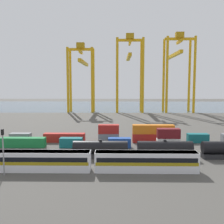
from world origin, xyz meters
TOP-DOWN VIEW (x-y plane):
  - ground_plane at (0.00, 40.00)m, footprint 420.00×420.00m
  - harbour_water at (0.00, 142.90)m, footprint 400.00×110.00m
  - passenger_train at (-15.19, -19.71)m, footprint 40.79×3.14m
  - freight_tank_row at (0.61, -10.33)m, footprint 42.32×2.84m
  - signal_mast at (-31.61, -22.22)m, footprint 0.36×0.60m
  - shipping_container_0 at (-35.90, -0.27)m, footprint 12.10×2.44m
  - shipping_container_1 at (-22.80, -0.27)m, footprint 6.04×2.44m
  - shipping_container_2 at (-9.71, -0.27)m, footprint 6.04×2.44m
  - shipping_container_3 at (3.39, -0.27)m, footprint 6.04×2.44m
  - shipping_container_4 at (3.39, -0.27)m, footprint 6.04×2.44m
  - shipping_container_5 at (-39.01, 6.25)m, footprint 6.04×2.44m
  - shipping_container_6 at (-25.92, 6.25)m, footprint 12.10×2.44m
  - shipping_container_7 at (-12.84, 6.25)m, footprint 6.04×2.44m
  - shipping_container_8 at (-12.84, 6.25)m, footprint 6.04×2.44m
  - shipping_container_9 at (0.25, 6.25)m, footprint 12.10×2.44m
  - shipping_container_10 at (0.25, 6.25)m, footprint 12.10×2.44m
  - shipping_container_11 at (13.33, 6.25)m, footprint 6.04×2.44m
  - gantry_crane_west at (-32.71, 97.53)m, footprint 16.41×40.56m
  - gantry_crane_central at (-2.39, 96.24)m, footprint 17.04×34.44m
  - gantry_crane_east at (27.93, 97.13)m, footprint 18.02×40.28m

SIDE VIEW (x-z plane):
  - ground_plane at x=0.00m, z-range 0.00..0.00m
  - harbour_water at x=0.00m, z-range 0.00..0.01m
  - shipping_container_0 at x=-35.90m, z-range 0.00..2.60m
  - shipping_container_1 at x=-22.80m, z-range 0.00..2.60m
  - shipping_container_2 at x=-9.71m, z-range 0.00..2.60m
  - shipping_container_3 at x=3.39m, z-range 0.00..2.60m
  - shipping_container_5 at x=-39.01m, z-range 0.00..2.60m
  - shipping_container_6 at x=-25.92m, z-range 0.00..2.60m
  - shipping_container_7 at x=-12.84m, z-range 0.00..2.60m
  - shipping_container_9 at x=0.25m, z-range 0.00..2.60m
  - shipping_container_11 at x=13.33m, z-range 0.00..2.60m
  - freight_tank_row at x=0.61m, z-range -0.13..4.17m
  - passenger_train at x=-15.19m, z-range 0.19..4.09m
  - shipping_container_4 at x=3.39m, z-range 2.60..5.20m
  - shipping_container_8 at x=-12.84m, z-range 2.60..5.20m
  - shipping_container_10 at x=0.25m, z-range 2.60..5.20m
  - signal_mast at x=-31.61m, z-range 1.21..9.91m
  - gantry_crane_west at x=-32.71m, z-range 5.07..47.78m
  - gantry_crane_central at x=-2.39m, z-range 5.04..53.21m
  - gantry_crane_east at x=27.93m, z-range 5.61..54.45m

